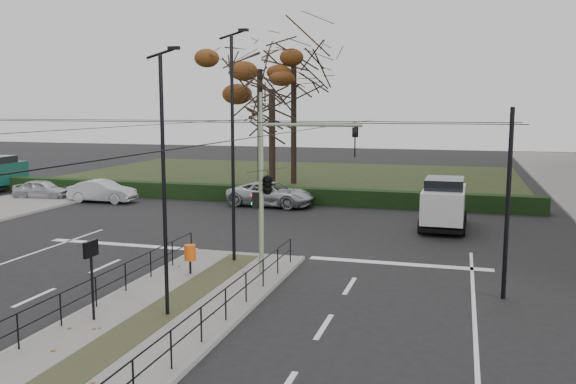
% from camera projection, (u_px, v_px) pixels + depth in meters
% --- Properties ---
extents(ground, '(140.00, 140.00, 0.00)m').
position_uv_depth(ground, '(197.00, 292.00, 19.94)').
color(ground, black).
rests_on(ground, ground).
extents(median_island, '(4.40, 15.00, 0.14)m').
position_uv_depth(median_island, '(161.00, 314.00, 17.55)').
color(median_island, slate).
rests_on(median_island, ground).
extents(park, '(38.00, 26.00, 0.10)m').
position_uv_depth(park, '(288.00, 177.00, 52.03)').
color(park, '#263118').
rests_on(park, ground).
extents(hedge, '(38.00, 1.00, 1.00)m').
position_uv_depth(hedge, '(232.00, 193.00, 39.21)').
color(hedge, black).
rests_on(hedge, ground).
extents(median_railing, '(4.14, 13.24, 0.92)m').
position_uv_depth(median_railing, '(158.00, 285.00, 17.33)').
color(median_railing, black).
rests_on(median_railing, median_island).
extents(catenary, '(20.00, 34.00, 6.00)m').
position_uv_depth(catenary, '(215.00, 182.00, 21.00)').
color(catenary, black).
rests_on(catenary, ground).
extents(traffic_light, '(3.90, 2.18, 5.69)m').
position_uv_depth(traffic_light, '(270.00, 181.00, 21.04)').
color(traffic_light, gray).
rests_on(traffic_light, median_island).
extents(litter_bin, '(0.40, 0.40, 1.03)m').
position_uv_depth(litter_bin, '(190.00, 253.00, 21.49)').
color(litter_bin, black).
rests_on(litter_bin, median_island).
extents(info_panel, '(0.13, 0.58, 2.24)m').
position_uv_depth(info_panel, '(91.00, 258.00, 16.69)').
color(info_panel, black).
rests_on(info_panel, median_island).
extents(streetlamp_median_near, '(0.62, 0.13, 7.46)m').
position_uv_depth(streetlamp_median_near, '(164.00, 182.00, 16.80)').
color(streetlamp_median_near, black).
rests_on(streetlamp_median_near, median_island).
extents(streetlamp_median_far, '(0.72, 0.15, 8.67)m').
position_uv_depth(streetlamp_median_far, '(233.00, 146.00, 22.80)').
color(streetlamp_median_far, black).
rests_on(streetlamp_median_far, median_island).
extents(parked_car_first, '(3.88, 1.85, 1.28)m').
position_uv_depth(parked_car_first, '(43.00, 189.00, 39.73)').
color(parked_car_first, '#AFB1B7').
rests_on(parked_car_first, ground).
extents(parked_car_second, '(4.31, 1.65, 1.40)m').
position_uv_depth(parked_car_second, '(103.00, 191.00, 38.43)').
color(parked_car_second, '#AFB1B7').
rests_on(parked_car_second, ground).
extents(parked_car_fourth, '(5.52, 2.95, 1.48)m').
position_uv_depth(parked_car_fourth, '(271.00, 194.00, 36.97)').
color(parked_car_fourth, '#AFB1B7').
rests_on(parked_car_fourth, ground).
extents(white_van, '(2.25, 4.80, 2.51)m').
position_uv_depth(white_van, '(444.00, 202.00, 30.09)').
color(white_van, white).
rests_on(white_van, ground).
extents(rust_tree, '(8.41, 8.41, 11.43)m').
position_uv_depth(rust_tree, '(260.00, 69.00, 45.78)').
color(rust_tree, black).
rests_on(rust_tree, park).
extents(bare_tree_center, '(7.44, 7.44, 13.45)m').
position_uv_depth(bare_tree_center, '(294.00, 60.00, 45.81)').
color(bare_tree_center, black).
rests_on(bare_tree_center, park).
extents(bare_tree_near, '(5.34, 5.34, 9.37)m').
position_uv_depth(bare_tree_near, '(272.00, 97.00, 40.13)').
color(bare_tree_near, black).
rests_on(bare_tree_near, park).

